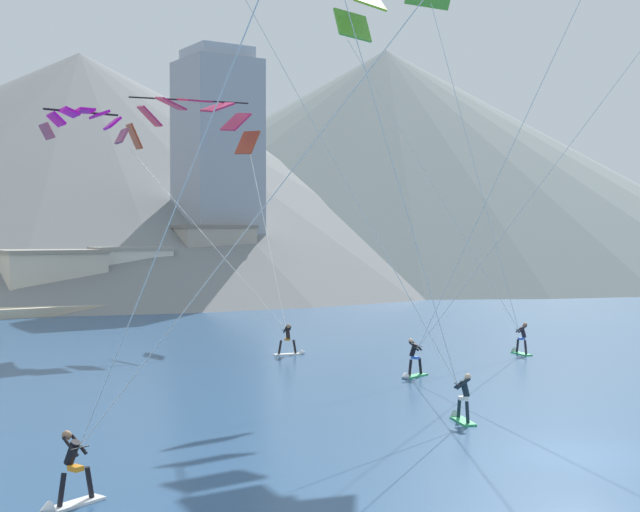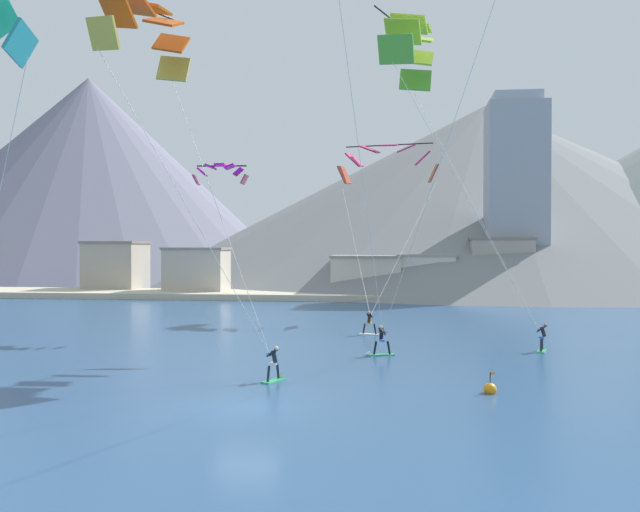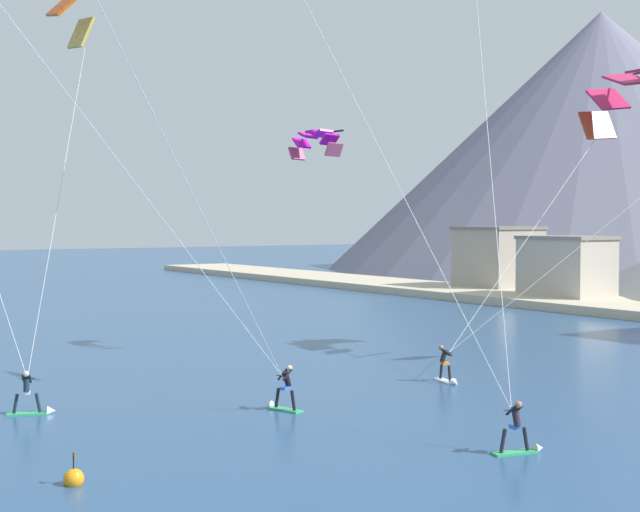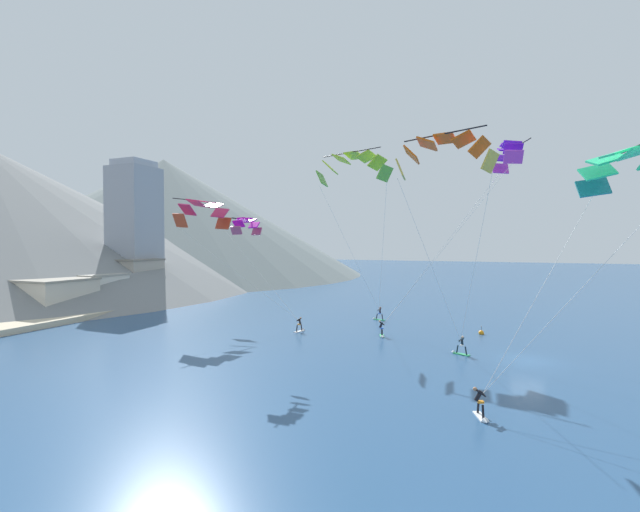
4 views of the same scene
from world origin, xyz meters
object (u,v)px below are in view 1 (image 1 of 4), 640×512
at_px(kitesurfer_near_lead, 68,482).
at_px(kitesurfer_near_trail, 291,345).
at_px(kitesurfer_mid_center, 412,365).
at_px(kitesurfer_far_right, 461,406).
at_px(parafoil_kite_distant_high_outer, 85,121).
at_px(kitesurfer_far_left, 520,344).
at_px(parafoil_kite_near_trail, 194,119).

bearing_deg(kitesurfer_near_lead, kitesurfer_near_trail, 47.37).
relative_size(kitesurfer_mid_center, kitesurfer_far_right, 1.01).
distance_m(kitesurfer_mid_center, parafoil_kite_distant_high_outer, 18.40).
height_order(kitesurfer_near_lead, kitesurfer_mid_center, kitesurfer_near_lead).
xyz_separation_m(kitesurfer_near_trail, kitesurfer_far_left, (10.29, -6.19, 0.01)).
bearing_deg(kitesurfer_near_trail, kitesurfer_far_left, -31.02).
xyz_separation_m(kitesurfer_near_lead, parafoil_kite_near_trail, (18.30, 32.44, 13.17)).
relative_size(kitesurfer_near_trail, kitesurfer_far_left, 1.00).
height_order(kitesurfer_near_lead, parafoil_kite_distant_high_outer, parafoil_kite_distant_high_outer).
xyz_separation_m(kitesurfer_far_right, parafoil_kite_distant_high_outer, (-7.27, 17.23, 10.97)).
distance_m(kitesurfer_near_lead, kitesurfer_mid_center, 21.05).
bearing_deg(kitesurfer_far_right, kitesurfer_mid_center, 61.65).
distance_m(kitesurfer_near_trail, parafoil_kite_distant_high_outer, 15.40).
xyz_separation_m(kitesurfer_far_left, parafoil_kite_near_trail, (-9.63, 19.47, 13.23)).
bearing_deg(kitesurfer_far_right, kitesurfer_far_left, 38.09).
xyz_separation_m(kitesurfer_near_lead, kitesurfer_near_trail, (17.64, 19.16, -0.07)).
distance_m(kitesurfer_far_left, kitesurfer_far_right, 17.59).
relative_size(kitesurfer_far_left, kitesurfer_far_right, 1.01).
distance_m(kitesurfer_near_lead, parafoil_kite_near_trail, 39.51).
bearing_deg(kitesurfer_near_lead, parafoil_kite_distant_high_outer, 70.60).
height_order(kitesurfer_near_lead, parafoil_kite_near_trail, parafoil_kite_near_trail).
relative_size(kitesurfer_near_trail, parafoil_kite_near_trail, 0.12).
relative_size(kitesurfer_near_trail, kitesurfer_mid_center, 1.00).
height_order(kitesurfer_far_right, parafoil_kite_near_trail, parafoil_kite_near_trail).
bearing_deg(parafoil_kite_distant_high_outer, kitesurfer_mid_center, -38.35).
distance_m(parafoil_kite_near_trail, parafoil_kite_distant_high_outer, 17.56).
relative_size(kitesurfer_near_lead, kitesurfer_mid_center, 1.01).
relative_size(kitesurfer_near_lead, kitesurfer_far_left, 1.01).
bearing_deg(kitesurfer_near_lead, parafoil_kite_near_trail, 60.57).
bearing_deg(parafoil_kite_distant_high_outer, kitesurfer_far_right, -67.14).
height_order(parafoil_kite_near_trail, parafoil_kite_distant_high_outer, parafoil_kite_near_trail).
relative_size(kitesurfer_far_left, parafoil_kite_distant_high_outer, 0.45).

